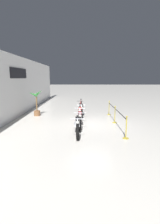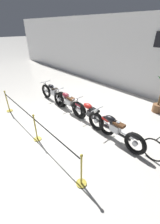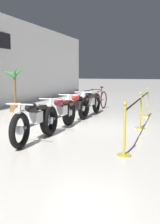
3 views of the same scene
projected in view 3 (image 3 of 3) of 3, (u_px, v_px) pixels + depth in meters
The scene contains 10 objects.
ground_plane at pixel (90, 126), 8.39m from camera, with size 120.00×120.00×0.00m, color silver.
motorcycle_black_0 at pixel (35, 121), 6.57m from camera, with size 2.26×0.62×0.97m.
motorcycle_maroon_1 at pixel (61, 113), 7.86m from camera, with size 2.29×0.62×0.96m.
motorcycle_red_2 at pixel (77, 107), 9.22m from camera, with size 2.42×0.62×0.96m.
motorcycle_black_3 at pixel (90, 103), 10.33m from camera, with size 2.45×0.62×0.96m.
bicycle at pixel (100, 100), 12.13m from camera, with size 1.77×0.48×0.98m.
potted_palm_left_of_row at pixel (15, 90), 11.42m from camera, with size 0.97×0.96×1.91m.
stanchion_far_left at pixel (135, 112), 6.73m from camera, with size 5.26×0.28×1.05m.
stanchion_mid_left at pixel (140, 116), 8.01m from camera, with size 0.28×0.28×1.05m.
stanchion_mid_right at pixel (147, 107), 10.24m from camera, with size 0.28×0.28×1.05m.
Camera 3 is at (-7.93, -2.28, 1.60)m, focal length 45.00 mm.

